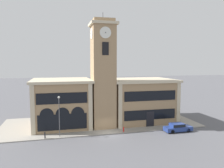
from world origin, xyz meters
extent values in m
plane|color=#56565B|center=(0.00, 0.00, 0.00)|extent=(300.00, 300.00, 0.00)
cube|color=gray|center=(0.00, 7.18, 0.07)|extent=(36.95, 14.36, 0.15)
cube|color=#9E7F5B|center=(0.00, 4.45, 9.19)|extent=(4.00, 4.00, 18.37)
cube|color=beige|center=(0.00, 4.45, 18.60)|extent=(4.70, 4.70, 0.45)
cube|color=#9E7F5B|center=(0.00, 4.45, 19.12)|extent=(3.68, 3.68, 0.60)
cylinder|color=#4C4C51|center=(0.00, 4.45, 20.02)|extent=(0.10, 0.10, 1.20)
cylinder|color=silver|center=(0.00, 2.40, 16.89)|extent=(1.96, 0.10, 1.96)
cylinder|color=black|center=(0.00, 2.33, 16.89)|extent=(0.16, 0.04, 0.16)
cylinder|color=silver|center=(-2.05, 4.45, 16.89)|extent=(0.10, 1.96, 1.96)
cylinder|color=black|center=(-2.12, 4.45, 16.89)|extent=(0.04, 0.16, 0.16)
cube|color=black|center=(0.00, 2.41, 14.22)|extent=(1.12, 0.10, 2.20)
cube|color=#9E7F5B|center=(-7.33, 7.41, 4.16)|extent=(10.05, 9.92, 8.32)
cube|color=beige|center=(-7.33, 7.41, 8.54)|extent=(10.75, 10.62, 0.45)
cube|color=beige|center=(-12.00, 2.39, 4.16)|extent=(0.70, 0.16, 8.32)
cube|color=beige|center=(-2.65, 2.39, 4.16)|extent=(0.70, 0.16, 8.32)
cube|color=black|center=(-7.33, 2.41, 5.99)|extent=(8.24, 0.10, 1.83)
cube|color=black|center=(-7.33, 2.41, 2.00)|extent=(8.04, 0.10, 2.66)
cylinder|color=black|center=(-9.84, 2.40, 3.33)|extent=(2.21, 0.06, 2.21)
cylinder|color=black|center=(-7.33, 2.40, 3.33)|extent=(2.21, 0.06, 2.21)
cylinder|color=black|center=(-4.81, 2.40, 3.33)|extent=(2.21, 0.06, 2.21)
cube|color=#9E7F5B|center=(8.39, 7.41, 4.04)|extent=(12.17, 9.92, 8.09)
cube|color=beige|center=(8.39, 7.41, 8.31)|extent=(12.87, 10.62, 0.45)
cube|color=beige|center=(2.65, 2.39, 4.04)|extent=(0.70, 0.16, 8.09)
cube|color=beige|center=(14.13, 2.39, 4.04)|extent=(0.70, 0.16, 8.09)
cube|color=black|center=(8.39, 2.41, 5.82)|extent=(9.98, 0.10, 1.78)
cube|color=black|center=(8.39, 2.40, 1.46)|extent=(1.50, 0.12, 2.91)
cube|color=black|center=(8.39, 2.41, 2.33)|extent=(9.98, 0.10, 1.81)
cube|color=navy|center=(11.95, -1.24, 0.54)|extent=(4.86, 1.83, 0.70)
cube|color=navy|center=(11.76, -1.25, 1.17)|extent=(2.34, 1.62, 0.57)
cube|color=black|center=(11.76, -1.25, 1.17)|extent=(2.25, 1.65, 0.43)
cylinder|color=black|center=(13.44, -0.45, 0.35)|extent=(0.69, 0.23, 0.69)
cylinder|color=black|center=(13.46, -1.99, 0.35)|extent=(0.69, 0.23, 0.69)
cylinder|color=black|center=(10.44, -0.50, 0.35)|extent=(0.69, 0.23, 0.69)
cylinder|color=black|center=(10.47, -2.03, 0.35)|extent=(0.69, 0.23, 0.69)
cylinder|color=#4C4C51|center=(-7.86, 0.71, 3.20)|extent=(0.12, 0.12, 6.10)
sphere|color=silver|center=(-7.86, 0.71, 6.43)|extent=(0.36, 0.36, 0.36)
cylinder|color=black|center=(-10.08, 0.26, 0.60)|extent=(0.18, 0.18, 0.90)
sphere|color=black|center=(-10.08, 0.26, 1.13)|extent=(0.16, 0.16, 0.16)
cylinder|color=red|center=(2.71, 0.53, 0.50)|extent=(0.22, 0.22, 0.70)
sphere|color=red|center=(2.71, 0.53, 0.93)|extent=(0.19, 0.19, 0.19)
camera|label=1|loc=(-7.96, -34.05, 11.77)|focal=35.00mm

